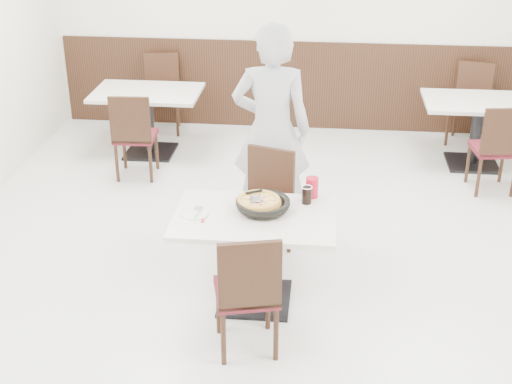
# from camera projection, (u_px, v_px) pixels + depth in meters

# --- Properties ---
(floor) EXTENTS (7.00, 7.00, 0.00)m
(floor) POSITION_uv_depth(u_px,v_px,m) (274.00, 270.00, 6.00)
(floor) COLOR beige
(floor) RESTS_ON ground
(wall_back) EXTENTS (6.00, 0.04, 2.80)m
(wall_back) POSITION_uv_depth(u_px,v_px,m) (299.00, 16.00, 8.53)
(wall_back) COLOR silver
(wall_back) RESTS_ON floor
(wainscot_back) EXTENTS (5.90, 0.03, 1.10)m
(wainscot_back) POSITION_uv_depth(u_px,v_px,m) (297.00, 85.00, 8.88)
(wainscot_back) COLOR black
(wainscot_back) RESTS_ON floor
(main_table) EXTENTS (1.22, 0.83, 0.75)m
(main_table) POSITION_uv_depth(u_px,v_px,m) (255.00, 259.00, 5.44)
(main_table) COLOR silver
(main_table) RESTS_ON floor
(chair_near) EXTENTS (0.51, 0.51, 0.95)m
(chair_near) POSITION_uv_depth(u_px,v_px,m) (246.00, 289.00, 4.88)
(chair_near) COLOR black
(chair_near) RESTS_ON floor
(chair_far) EXTENTS (0.53, 0.53, 0.95)m
(chair_far) POSITION_uv_depth(u_px,v_px,m) (262.00, 208.00, 5.99)
(chair_far) COLOR black
(chair_far) RESTS_ON floor
(trivet) EXTENTS (0.13, 0.13, 0.04)m
(trivet) POSITION_uv_depth(u_px,v_px,m) (257.00, 210.00, 5.32)
(trivet) COLOR black
(trivet) RESTS_ON main_table
(pizza_pan) EXTENTS (0.40, 0.40, 0.01)m
(pizza_pan) POSITION_uv_depth(u_px,v_px,m) (263.00, 206.00, 5.32)
(pizza_pan) COLOR black
(pizza_pan) RESTS_ON trivet
(pizza) EXTENTS (0.35, 0.35, 0.02)m
(pizza) POSITION_uv_depth(u_px,v_px,m) (259.00, 202.00, 5.34)
(pizza) COLOR gold
(pizza) RESTS_ON pizza_pan
(pizza_server) EXTENTS (0.09, 0.11, 0.00)m
(pizza_server) POSITION_uv_depth(u_px,v_px,m) (255.00, 199.00, 5.31)
(pizza_server) COLOR silver
(pizza_server) RESTS_ON pizza
(napkin) EXTENTS (0.17, 0.17, 0.00)m
(napkin) POSITION_uv_depth(u_px,v_px,m) (192.00, 218.00, 5.24)
(napkin) COLOR white
(napkin) RESTS_ON main_table
(side_plate) EXTENTS (0.20, 0.20, 0.01)m
(side_plate) POSITION_uv_depth(u_px,v_px,m) (195.00, 214.00, 5.27)
(side_plate) COLOR silver
(side_plate) RESTS_ON napkin
(fork) EXTENTS (0.05, 0.17, 0.00)m
(fork) POSITION_uv_depth(u_px,v_px,m) (198.00, 213.00, 5.27)
(fork) COLOR silver
(fork) RESTS_ON side_plate
(cola_glass) EXTENTS (0.08, 0.08, 0.13)m
(cola_glass) POSITION_uv_depth(u_px,v_px,m) (307.00, 195.00, 5.43)
(cola_glass) COLOR black
(cola_glass) RESTS_ON main_table
(red_cup) EXTENTS (0.10, 0.10, 0.16)m
(red_cup) POSITION_uv_depth(u_px,v_px,m) (312.00, 187.00, 5.53)
(red_cup) COLOR #B20F24
(red_cup) RESTS_ON main_table
(diner_person) EXTENTS (0.71, 0.48, 1.92)m
(diner_person) POSITION_uv_depth(u_px,v_px,m) (271.00, 130.00, 6.29)
(diner_person) COLOR silver
(diner_person) RESTS_ON floor
(bg_table_left) EXTENTS (1.24, 0.86, 0.75)m
(bg_table_left) POSITION_uv_depth(u_px,v_px,m) (149.00, 122.00, 8.17)
(bg_table_left) COLOR silver
(bg_table_left) RESTS_ON floor
(bg_chair_left_near) EXTENTS (0.44, 0.44, 0.95)m
(bg_chair_left_near) POSITION_uv_depth(u_px,v_px,m) (135.00, 134.00, 7.56)
(bg_chair_left_near) COLOR black
(bg_chair_left_near) RESTS_ON floor
(bg_chair_left_far) EXTENTS (0.48, 0.48, 0.95)m
(bg_chair_left_far) POSITION_uv_depth(u_px,v_px,m) (162.00, 95.00, 8.77)
(bg_chair_left_far) COLOR black
(bg_chair_left_far) RESTS_ON floor
(bg_table_right) EXTENTS (1.21, 0.82, 0.75)m
(bg_table_right) POSITION_uv_depth(u_px,v_px,m) (476.00, 133.00, 7.87)
(bg_table_right) COLOR silver
(bg_table_right) RESTS_ON floor
(bg_chair_right_near) EXTENTS (0.47, 0.47, 0.95)m
(bg_chair_right_near) POSITION_uv_depth(u_px,v_px,m) (494.00, 147.00, 7.23)
(bg_chair_right_near) COLOR black
(bg_chair_right_near) RESTS_ON floor
(bg_chair_right_far) EXTENTS (0.55, 0.55, 0.95)m
(bg_chair_right_far) POSITION_uv_depth(u_px,v_px,m) (469.00, 105.00, 8.41)
(bg_chair_right_far) COLOR black
(bg_chair_right_far) RESTS_ON floor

